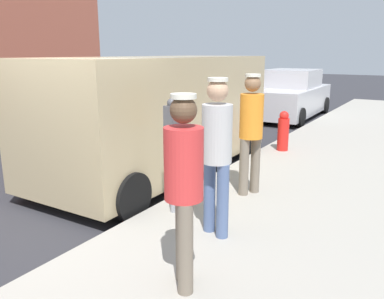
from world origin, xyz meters
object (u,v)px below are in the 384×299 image
at_px(pedestrian_in_gray, 217,147).
at_px(parked_sedan_ahead, 290,96).
at_px(pedestrian_in_orange, 251,126).
at_px(pedestrian_in_red, 184,181).
at_px(fire_hydrant, 283,131).
at_px(parking_meter_near, 172,137).
at_px(parked_van, 160,112).

xyz_separation_m(pedestrian_in_gray, parked_sedan_ahead, (-2.31, 9.66, -0.45)).
height_order(pedestrian_in_orange, parked_sedan_ahead, pedestrian_in_orange).
xyz_separation_m(pedestrian_in_red, fire_hydrant, (-0.95, 5.41, -0.59)).
distance_m(pedestrian_in_orange, pedestrian_in_gray, 1.48).
distance_m(parking_meter_near, fire_hydrant, 4.11).
bearing_deg(parking_meter_near, pedestrian_in_red, -51.95).
distance_m(pedestrian_in_gray, fire_hydrant, 4.43).
bearing_deg(parking_meter_near, pedestrian_in_orange, 64.52).
height_order(parked_sedan_ahead, fire_hydrant, parked_sedan_ahead).
relative_size(parked_sedan_ahead, fire_hydrant, 5.16).
xyz_separation_m(pedestrian_in_orange, fire_hydrant, (-0.47, 2.86, -0.61)).
bearing_deg(parked_van, pedestrian_in_red, -50.76).
height_order(pedestrian_in_orange, pedestrian_in_red, pedestrian_in_orange).
xyz_separation_m(parking_meter_near, parked_van, (-1.50, 1.78, -0.03)).
height_order(pedestrian_in_orange, pedestrian_in_gray, pedestrian_in_gray).
bearing_deg(pedestrian_in_red, pedestrian_in_gray, 103.59).
xyz_separation_m(parked_van, parked_sedan_ahead, (-0.02, 7.61, -0.41)).
height_order(pedestrian_in_gray, parked_van, parked_van).
bearing_deg(fire_hydrant, parking_meter_near, -91.41).
bearing_deg(parked_van, pedestrian_in_gray, -41.79).
height_order(parking_meter_near, parked_van, parked_van).
distance_m(pedestrian_in_orange, pedestrian_in_red, 2.59).
bearing_deg(fire_hydrant, pedestrian_in_red, -80.01).
relative_size(pedestrian_in_red, parked_sedan_ahead, 0.39).
xyz_separation_m(pedestrian_in_gray, fire_hydrant, (-0.69, 4.33, -0.63)).
relative_size(pedestrian_in_orange, pedestrian_in_red, 1.02).
bearing_deg(parking_meter_near, pedestrian_in_gray, -18.69).
bearing_deg(parking_meter_near, parked_sedan_ahead, 99.17).
height_order(parking_meter_near, pedestrian_in_orange, pedestrian_in_orange).
bearing_deg(pedestrian_in_gray, pedestrian_in_orange, 98.58).
height_order(parking_meter_near, fire_hydrant, parking_meter_near).
xyz_separation_m(parking_meter_near, pedestrian_in_orange, (0.57, 1.20, -0.00)).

